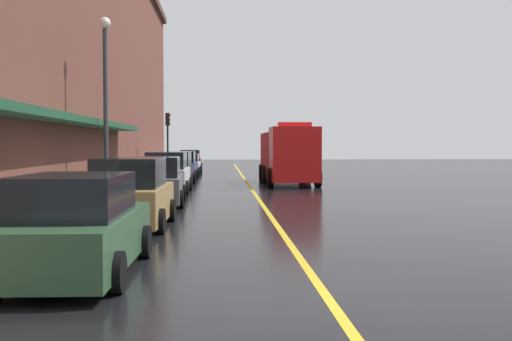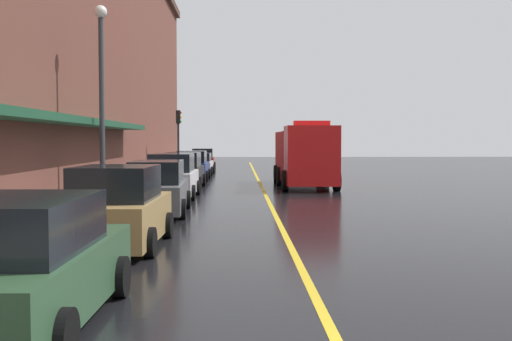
{
  "view_description": "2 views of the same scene",
  "coord_description": "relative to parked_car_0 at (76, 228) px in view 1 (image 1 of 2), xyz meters",
  "views": [
    {
      "loc": [
        -1.55,
        -8.62,
        2.23
      ],
      "look_at": [
        0.34,
        24.06,
        0.83
      ],
      "focal_mm": 43.35,
      "sensor_mm": 36.0,
      "label": 1
    },
    {
      "loc": [
        -1.19,
        -5.94,
        2.45
      ],
      "look_at": [
        -0.27,
        26.52,
        0.81
      ],
      "focal_mm": 42.85,
      "sensor_mm": 36.0,
      "label": 2
    }
  ],
  "objects": [
    {
      "name": "parked_car_6",
      "position": [
        0.05,
        34.76,
        -0.08
      ],
      "size": [
        2.03,
        4.77,
        1.54
      ],
      "rotation": [
        0.0,
        0.0,
        1.56
      ],
      "color": "silver",
      "rests_on": "ground"
    },
    {
      "name": "parking_meter_0",
      "position": [
        -1.35,
        32.48,
        0.25
      ],
      "size": [
        0.14,
        0.18,
        1.33
      ],
      "color": "#4C4C51",
      "rests_on": "sidewalk_left"
    },
    {
      "name": "parked_car_0",
      "position": [
        0.0,
        0.0,
        0.0
      ],
      "size": [
        2.16,
        4.72,
        1.72
      ],
      "rotation": [
        0.0,
        0.0,
        1.55
      ],
      "color": "#2D5133",
      "rests_on": "ground"
    },
    {
      "name": "lane_center_stripe",
      "position": [
        4.0,
        22.99,
        -0.8
      ],
      "size": [
        0.16,
        70.0,
        0.01
      ],
      "primitive_type": "cube",
      "color": "gold",
      "rests_on": "ground"
    },
    {
      "name": "traffic_light_near",
      "position": [
        -1.28,
        33.77,
        2.35
      ],
      "size": [
        0.38,
        0.36,
        4.3
      ],
      "color": "#232326",
      "rests_on": "sidewalk_left"
    },
    {
      "name": "fire_truck",
      "position": [
        6.25,
        23.97,
        0.79
      ],
      "size": [
        2.82,
        8.47,
        3.35
      ],
      "rotation": [
        0.0,
        0.0,
        -1.56
      ],
      "color": "red",
      "rests_on": "ground"
    },
    {
      "name": "parked_car_1",
      "position": [
        0.07,
        5.93,
        0.06
      ],
      "size": [
        2.17,
        4.19,
        1.86
      ],
      "rotation": [
        0.0,
        0.0,
        1.54
      ],
      "color": "#A5844C",
      "rests_on": "ground"
    },
    {
      "name": "sidewalk_left",
      "position": [
        -2.2,
        22.99,
        -0.73
      ],
      "size": [
        2.4,
        70.0,
        0.15
      ],
      "primitive_type": "cube",
      "color": "#9E9B93",
      "rests_on": "ground"
    },
    {
      "name": "parked_car_2",
      "position": [
        0.14,
        12.2,
        0.02
      ],
      "size": [
        2.12,
        4.93,
        1.76
      ],
      "rotation": [
        0.0,
        0.0,
        1.6
      ],
      "color": "#595B60",
      "rests_on": "ground"
    },
    {
      "name": "parked_car_3",
      "position": [
        0.01,
        17.82,
        0.06
      ],
      "size": [
        2.15,
        4.32,
        1.87
      ],
      "rotation": [
        0.0,
        0.0,
        1.56
      ],
      "color": "silver",
      "rests_on": "ground"
    },
    {
      "name": "ground_plane",
      "position": [
        4.0,
        22.99,
        -0.81
      ],
      "size": [
        112.0,
        112.0,
        0.0
      ],
      "primitive_type": "plane",
      "color": "black"
    },
    {
      "name": "parked_car_7",
      "position": [
        -0.03,
        40.63,
        0.01
      ],
      "size": [
        2.05,
        4.51,
        1.76
      ],
      "rotation": [
        0.0,
        0.0,
        1.59
      ],
      "color": "maroon",
      "rests_on": "ground"
    },
    {
      "name": "parking_meter_1",
      "position": [
        -1.35,
        14.74,
        0.25
      ],
      "size": [
        0.14,
        0.18,
        1.33
      ],
      "color": "#4C4C51",
      "rests_on": "sidewalk_left"
    },
    {
      "name": "parked_car_4",
      "position": [
        0.02,
        23.2,
        0.04
      ],
      "size": [
        2.08,
        4.19,
        1.82
      ],
      "rotation": [
        0.0,
        0.0,
        1.54
      ],
      "color": "black",
      "rests_on": "ground"
    },
    {
      "name": "street_lamp_left",
      "position": [
        -1.95,
        13.49,
        3.59
      ],
      "size": [
        0.44,
        0.44,
        6.94
      ],
      "color": "#33383D",
      "rests_on": "sidewalk_left"
    },
    {
      "name": "parked_car_5",
      "position": [
        -0.03,
        29.11,
        0.02
      ],
      "size": [
        2.13,
        4.34,
        1.78
      ],
      "rotation": [
        0.0,
        0.0,
        1.56
      ],
      "color": "navy",
      "rests_on": "ground"
    }
  ]
}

